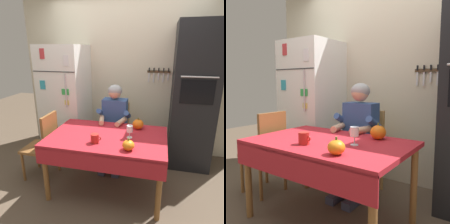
{
  "view_description": "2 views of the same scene",
  "coord_description": "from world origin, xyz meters",
  "views": [
    {
      "loc": [
        0.59,
        -2.07,
        1.74
      ],
      "look_at": [
        0.02,
        0.25,
        0.99
      ],
      "focal_mm": 32.5,
      "sensor_mm": 36.0,
      "label": 1
    },
    {
      "loc": [
        1.28,
        -1.55,
        1.24
      ],
      "look_at": [
        0.06,
        0.15,
        0.99
      ],
      "focal_mm": 38.76,
      "sensor_mm": 36.0,
      "label": 2
    }
  ],
  "objects": [
    {
      "name": "ground_plane",
      "position": [
        0.0,
        0.0,
        0.0
      ],
      "size": [
        10.0,
        10.0,
        0.0
      ],
      "primitive_type": "plane",
      "color": "brown",
      "rests_on": "ground"
    },
    {
      "name": "pumpkin_medium",
      "position": [
        0.3,
        -0.21,
        0.79
      ],
      "size": [
        0.13,
        0.13,
        0.13
      ],
      "color": "orange",
      "rests_on": "dining_table"
    },
    {
      "name": "refrigerator",
      "position": [
        -0.95,
        0.96,
        0.9
      ],
      "size": [
        0.68,
        0.71,
        1.8
      ],
      "color": "white",
      "rests_on": "ground"
    },
    {
      "name": "dining_table",
      "position": [
        0.0,
        0.08,
        0.66
      ],
      "size": [
        1.4,
        0.9,
        0.74
      ],
      "color": "brown",
      "rests_on": "ground"
    },
    {
      "name": "chair_left_side",
      "position": [
        -0.9,
        0.14,
        0.51
      ],
      "size": [
        0.4,
        0.4,
        0.93
      ],
      "color": "brown",
      "rests_on": "ground"
    },
    {
      "name": "chair_behind_person",
      "position": [
        -0.06,
        0.87,
        0.51
      ],
      "size": [
        0.4,
        0.4,
        0.93
      ],
      "color": "tan",
      "rests_on": "ground"
    },
    {
      "name": "pumpkin_large",
      "position": [
        0.33,
        0.4,
        0.8
      ],
      "size": [
        0.14,
        0.14,
        0.15
      ],
      "color": "orange",
      "rests_on": "dining_table"
    },
    {
      "name": "wine_glass",
      "position": [
        0.27,
        0.09,
        0.85
      ],
      "size": [
        0.07,
        0.07,
        0.15
      ],
      "color": "white",
      "rests_on": "dining_table"
    },
    {
      "name": "back_wall_assembly",
      "position": [
        0.05,
        1.35,
        1.3
      ],
      "size": [
        3.7,
        0.13,
        2.6
      ],
      "color": "beige",
      "rests_on": "ground"
    },
    {
      "name": "coffee_mug",
      "position": [
        -0.09,
        -0.13,
        0.79
      ],
      "size": [
        0.12,
        0.09,
        0.1
      ],
      "color": "#B2231E",
      "rests_on": "dining_table"
    },
    {
      "name": "seated_person",
      "position": [
        -0.06,
        0.68,
        0.74
      ],
      "size": [
        0.47,
        0.55,
        1.25
      ],
      "color": "#38384C",
      "rests_on": "ground"
    }
  ]
}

